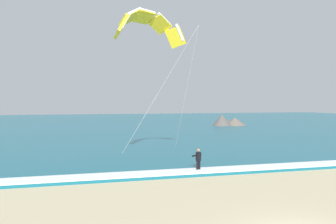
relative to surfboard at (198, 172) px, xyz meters
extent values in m
cube|color=#146075|center=(-0.53, 58.66, 0.07)|extent=(200.00, 120.00, 0.20)
cube|color=white|center=(-0.53, -0.34, 0.19)|extent=(200.00, 2.02, 0.04)
ellipsoid|color=#E04C38|center=(0.00, 0.00, 0.00)|extent=(0.96, 1.46, 0.05)
cube|color=black|center=(0.00, 0.23, 0.04)|extent=(0.17, 0.12, 0.04)
cube|color=black|center=(0.00, -0.23, 0.04)|extent=(0.17, 0.12, 0.04)
cylinder|color=black|center=(-0.09, -0.04, 0.39)|extent=(0.14, 0.14, 0.84)
cylinder|color=black|center=(0.09, 0.04, 0.39)|extent=(0.14, 0.14, 0.84)
cube|color=black|center=(0.00, 0.00, 1.11)|extent=(0.39, 0.32, 0.60)
sphere|color=#9E704C|center=(0.00, 0.00, 1.55)|extent=(0.22, 0.22, 0.22)
cylinder|color=black|center=(-0.23, 0.08, 1.16)|extent=(0.28, 0.50, 0.22)
cylinder|color=black|center=(0.10, 0.22, 1.16)|extent=(0.28, 0.50, 0.22)
cylinder|color=black|center=(-0.15, 0.35, 1.16)|extent=(0.52, 0.25, 0.04)
cube|color=#3F3F42|center=(-0.05, 0.11, 0.89)|extent=(0.14, 0.12, 0.10)
cube|color=yellow|center=(0.06, 5.50, 10.29)|extent=(1.88, 1.30, 1.78)
cube|color=white|center=(0.30, 5.10, 10.64)|extent=(0.95, 0.67, 1.36)
cube|color=yellow|center=(-1.33, 5.32, 11.25)|extent=(2.05, 1.65, 1.47)
cube|color=white|center=(-1.09, 4.92, 11.60)|extent=(1.28, 0.92, 0.90)
cube|color=yellow|center=(-2.85, 4.63, 11.60)|extent=(1.98, 1.86, 0.84)
cube|color=white|center=(-2.61, 4.24, 11.95)|extent=(1.41, 1.00, 0.23)
cube|color=yellow|center=(-4.15, 3.59, 11.25)|extent=(1.64, 1.88, 1.47)
cube|color=white|center=(-3.90, 3.19, 11.60)|extent=(1.27, 0.91, 0.90)
cube|color=yellow|center=(-4.94, 2.43, 10.29)|extent=(1.07, 1.72, 1.78)
cube|color=white|center=(-4.69, 2.03, 10.64)|extent=(0.88, 0.66, 1.36)
cylinder|color=#B2B2B7|center=(0.10, 2.92, 5.73)|extent=(0.11, 5.17, 9.12)
cylinder|color=#B2B2B7|center=(-2.39, 1.39, 5.73)|extent=(5.11, 2.10, 9.12)
cone|color=#665B51|center=(24.44, 43.16, 0.86)|extent=(5.26, 5.26, 1.76)
cone|color=#56514C|center=(21.36, 42.65, 1.22)|extent=(4.16, 4.16, 2.49)
cone|color=#665B51|center=(22.34, 43.11, 0.76)|extent=(3.96, 3.96, 1.58)
camera|label=1|loc=(-8.98, -23.38, 4.89)|focal=38.67mm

